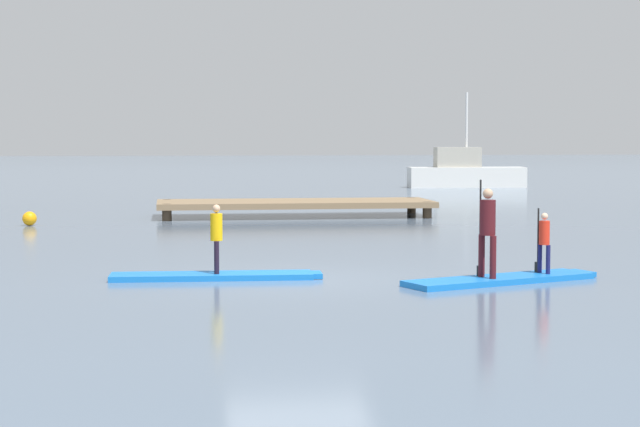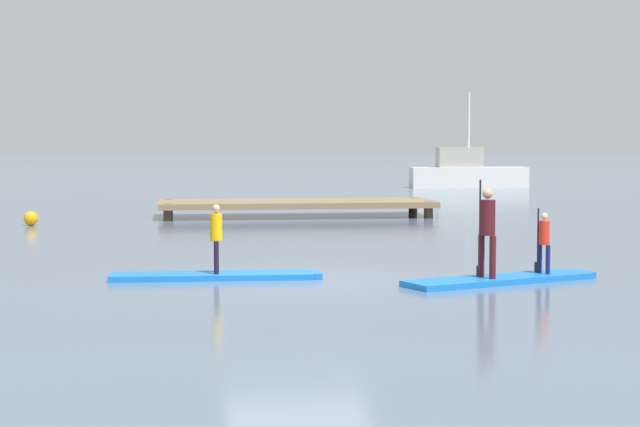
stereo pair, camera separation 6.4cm
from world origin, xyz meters
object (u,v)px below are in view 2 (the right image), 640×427
paddleboard_near (216,276)px  mooring_buoy_near (31,218)px  paddler_child_front (544,240)px  paddleboard_far (503,279)px  fishing_boat_green_midground (467,172)px  paddler_child_solo (216,234)px  paddler_adult (487,227)px

paddleboard_near → mooring_buoy_near: bearing=111.0°
paddler_child_front → paddleboard_far: bearing=-158.2°
fishing_boat_green_midground → mooring_buoy_near: (-18.02, -20.42, -0.53)m
paddler_child_solo → paddleboard_far: bearing=-13.1°
paddleboard_near → paddler_child_front: size_ratio=3.27×
paddler_child_solo → fishing_boat_green_midground: bearing=67.8°
paddler_adult → paddler_child_front: 1.27m
paddleboard_far → paddler_child_front: bearing=21.8°
paddler_child_solo → paddleboard_far: size_ratio=0.33×
paddleboard_far → mooring_buoy_near: bearing=125.6°
paddler_adult → paddler_child_front: size_ratio=1.46×
paddler_child_solo → fishing_boat_green_midground: 35.21m
paddler_child_solo → fishing_boat_green_midground: (13.33, 32.59, -0.05)m
mooring_buoy_near → paddler_child_solo: bearing=-68.9°
paddler_adult → mooring_buoy_near: bearing=124.5°
paddleboard_far → mooring_buoy_near: size_ratio=9.29×
fishing_boat_green_midground → paddleboard_near: bearing=-112.3°
fishing_boat_green_midground → paddler_child_solo: bearing=-112.2°
paddleboard_near → fishing_boat_green_midground: (13.35, 32.60, 0.68)m
paddler_child_solo → paddler_child_front: 5.73m
paddler_child_front → fishing_boat_green_midground: (7.66, 33.38, 0.03)m
paddler_child_front → fishing_boat_green_midground: fishing_boat_green_midground is taller
paddleboard_near → paddleboard_far: size_ratio=1.00×
paddleboard_near → paddler_child_solo: size_ratio=3.08×
mooring_buoy_near → paddler_child_front: bearing=-51.4°
paddler_adult → mooring_buoy_near: paddler_adult is taller
paddler_adult → fishing_boat_green_midground: fishing_boat_green_midground is taller
paddler_child_solo → paddler_adult: 4.69m
paddler_adult → mooring_buoy_near: (-9.21, 13.41, -0.77)m
paddler_child_solo → paddleboard_far: paddler_child_solo is taller
paddleboard_far → fishing_boat_green_midground: fishing_boat_green_midground is taller
paddleboard_far → paddler_adult: paddler_adult is taller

